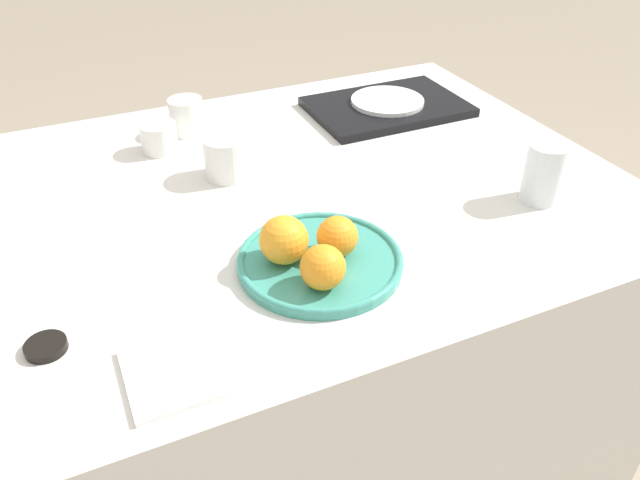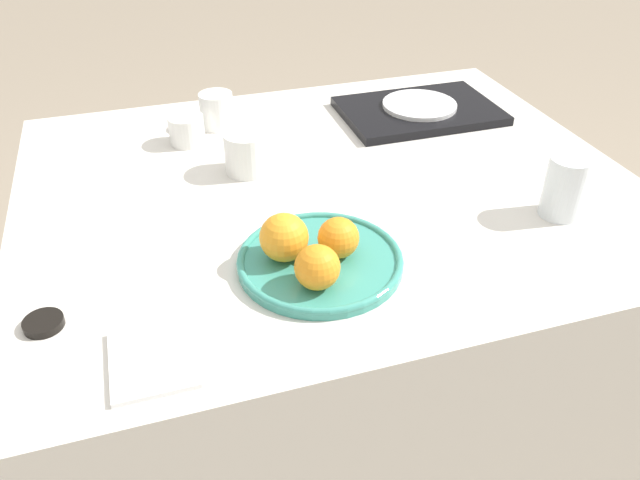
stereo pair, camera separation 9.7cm
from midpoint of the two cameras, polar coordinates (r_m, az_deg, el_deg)
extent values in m
plane|color=gray|center=(1.72, 2.31, -16.91)|extent=(12.00, 12.00, 0.00)
cube|color=silver|center=(1.44, 2.66, -7.73)|extent=(1.18, 0.97, 0.75)
cylinder|color=teal|center=(0.99, 2.79, -2.13)|extent=(0.26, 0.26, 0.01)
torus|color=teal|center=(0.99, 2.80, -1.81)|extent=(0.27, 0.27, 0.01)
sphere|color=orange|center=(0.98, 4.52, 0.11)|extent=(0.07, 0.07, 0.07)
sphere|color=orange|center=(0.91, 2.78, -2.62)|extent=(0.07, 0.07, 0.07)
sphere|color=orange|center=(0.97, -0.46, 0.14)|extent=(0.08, 0.08, 0.08)
cylinder|color=silver|center=(1.19, 23.68, 4.38)|extent=(0.07, 0.07, 0.11)
cube|color=black|center=(1.53, 10.88, 11.47)|extent=(0.36, 0.24, 0.02)
cylinder|color=white|center=(1.52, 10.94, 11.99)|extent=(0.17, 0.17, 0.01)
cylinder|color=white|center=(1.38, -10.12, 9.84)|extent=(0.08, 0.08, 0.06)
cylinder|color=white|center=(1.24, -4.50, 7.91)|extent=(0.09, 0.09, 0.08)
cylinder|color=white|center=(1.44, -7.51, 11.63)|extent=(0.08, 0.08, 0.08)
cube|color=white|center=(0.85, -11.91, -10.74)|extent=(0.11, 0.13, 0.01)
cylinder|color=black|center=(0.95, -21.33, -7.22)|extent=(0.06, 0.06, 0.01)
camera|label=1|loc=(0.05, -87.14, 2.00)|focal=35.00mm
camera|label=2|loc=(0.05, 92.86, -2.00)|focal=35.00mm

